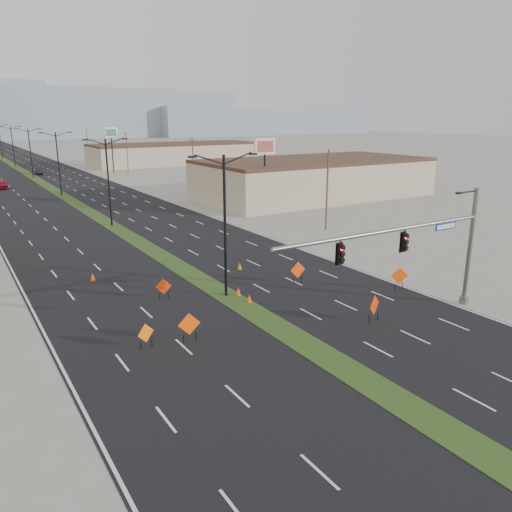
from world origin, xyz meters
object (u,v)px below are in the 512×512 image
streetlight_5 (0,141)px  construction_sign_4 (374,306)px  construction_sign_3 (298,271)px  cone_1 (238,291)px  pole_sign_east_near (265,152)px  streetlight_2 (58,162)px  car_mid (39,171)px  cone_3 (93,277)px  signal_mast (424,245)px  streetlight_4 (13,145)px  car_left (2,184)px  construction_sign_2 (164,287)px  streetlight_0 (225,222)px  streetlight_1 (108,180)px  cone_0 (249,299)px  construction_sign_0 (146,334)px  construction_sign_1 (189,325)px  construction_sign_5 (399,277)px  streetlight_3 (30,151)px  pole_sign_east_far (111,136)px  cone_2 (240,266)px

streetlight_5 → construction_sign_4: streetlight_5 is taller
streetlight_5 → construction_sign_3: streetlight_5 is taller
cone_1 → pole_sign_east_near: bearing=53.9°
streetlight_2 → construction_sign_3: (6.06, -56.44, -4.40)m
car_mid → cone_3: size_ratio=6.39×
construction_sign_3 → cone_1: size_ratio=2.61×
cone_3 → signal_mast: bearing=-49.6°
streetlight_4 → streetlight_5: (0.00, 28.00, 0.00)m
cone_1 → car_left: bearing=96.6°
streetlight_4 → cone_1: size_ratio=15.18×
construction_sign_2 → streetlight_0: bearing=-11.6°
car_left → cone_1: bearing=-79.1°
streetlight_0 → car_mid: size_ratio=2.37×
construction_sign_3 → streetlight_2: bearing=100.8°
streetlight_1 → construction_sign_2: size_ratio=6.85×
car_left → cone_0: 72.02m
construction_sign_0 → construction_sign_1: bearing=-31.8°
construction_sign_4 → construction_sign_5: (5.87, 3.32, 0.01)m
construction_sign_5 → cone_0: bearing=-174.0°
streetlight_3 → cone_3: streetlight_3 is taller
construction_sign_0 → signal_mast: bearing=-37.0°
cone_1 → pole_sign_east_far: 87.02m
streetlight_4 → car_mid: (2.16, -21.79, -4.72)m
construction_sign_1 → cone_3: 14.21m
construction_sign_5 → construction_sign_2: bearing=178.5°
signal_mast → streetlight_1: 38.96m
construction_sign_5 → streetlight_3: bearing=121.7°
streetlight_4 → cone_3: streetlight_4 is taller
streetlight_1 → cone_2: bearing=-80.0°
streetlight_1 → streetlight_4: same height
cone_0 → streetlight_1: bearing=91.3°
streetlight_5 → construction_sign_0: size_ratio=6.80×
streetlight_4 → streetlight_5: size_ratio=1.00×
construction_sign_0 → cone_0: size_ratio=2.44×
car_left → streetlight_2: bearing=-57.2°
construction_sign_0 → construction_sign_4: size_ratio=0.84×
cone_0 → cone_1: cone_1 is taller
cone_0 → pole_sign_east_far: bearing=79.2°
streetlight_4 → pole_sign_east_near: (20.71, -85.11, 2.46)m
car_mid → construction_sign_3: construction_sign_3 is taller
streetlight_1 → construction_sign_0: bearing=-103.3°
construction_sign_3 → construction_sign_4: bearing=-88.3°
signal_mast → streetlight_3: (-8.56, 94.00, 0.63)m
streetlight_0 → cone_1: (0.75, -0.45, -5.09)m
streetlight_3 → cone_1: 84.61m
car_left → construction_sign_0: 74.54m
construction_sign_4 → pole_sign_east_far: pole_sign_east_far is taller
streetlight_4 → cone_1: (0.75, -112.45, -5.09)m
signal_mast → streetlight_2: streetlight_2 is taller
streetlight_5 → car_mid: size_ratio=2.37×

